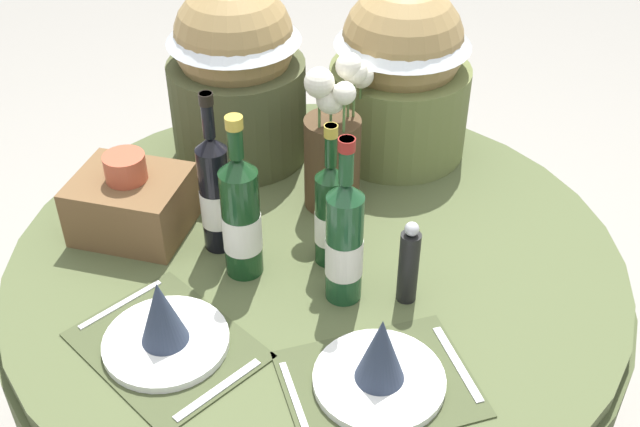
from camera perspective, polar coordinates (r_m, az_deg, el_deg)
name	(u,v)px	position (r m, az deg, el deg)	size (l,w,h in m)	color
dining_table	(316,296)	(1.79, -0.28, -6.05)	(1.36, 1.36, 0.73)	#4C5633
place_setting_left	(164,329)	(1.50, -11.37, -8.29)	(0.42, 0.40, 0.16)	#41492B
place_setting_right	(380,366)	(1.41, 4.42, -11.12)	(0.43, 0.40, 0.16)	#41492B
flower_vase	(334,143)	(1.76, 1.06, 5.19)	(0.13, 0.21, 0.38)	#47331E
wine_bottle_left	(241,216)	(1.58, -5.81, -0.20)	(0.08, 0.08, 0.37)	#143819
wine_bottle_centre	(344,241)	(1.51, 1.80, -2.05)	(0.08, 0.08, 0.37)	#194223
wine_bottle_right	(330,213)	(1.61, 0.75, 0.00)	(0.07, 0.07, 0.33)	#143819
wine_bottle_rear	(215,193)	(1.66, -7.69, 1.52)	(0.07, 0.07, 0.38)	black
pepper_mill	(409,264)	(1.55, 6.52, -3.73)	(0.04, 0.04, 0.19)	black
gift_tub_back_left	(235,60)	(1.92, -6.23, 11.16)	(0.34, 0.34, 0.50)	#474C2D
gift_tub_back_centre	(401,59)	(1.94, 5.99, 11.19)	(0.35, 0.35, 0.49)	olive
woven_basket_side_left	(131,202)	(1.77, -13.66, 0.83)	(0.24, 0.20, 0.20)	brown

